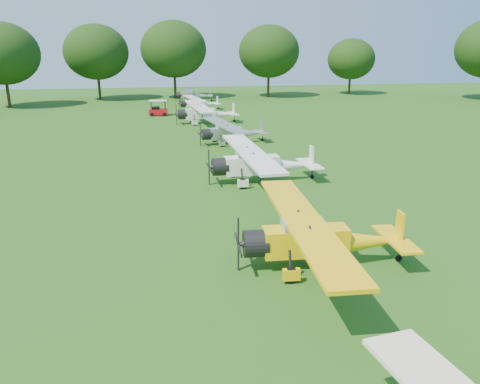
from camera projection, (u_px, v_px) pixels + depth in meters
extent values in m
plane|color=#1F5214|center=(257.00, 197.00, 28.27)|extent=(160.00, 160.00, 0.00)
cylinder|color=#302313|center=(349.00, 84.00, 87.39)|extent=(0.44, 0.44, 3.70)
ellipsoid|color=#19330E|center=(351.00, 59.00, 86.04)|extent=(8.63, 8.63, 7.34)
cylinder|color=#302313|center=(268.00, 84.00, 82.81)|extent=(0.44, 0.44, 4.51)
ellipsoid|color=#19330E|center=(269.00, 51.00, 81.16)|extent=(10.52, 10.52, 8.94)
cylinder|color=#302313|center=(175.00, 84.00, 80.47)|extent=(0.44, 0.44, 4.74)
ellipsoid|color=#19330E|center=(174.00, 49.00, 78.74)|extent=(11.05, 11.05, 9.39)
cylinder|color=#302313|center=(99.00, 86.00, 78.17)|extent=(0.44, 0.44, 4.49)
ellipsoid|color=#19330E|center=(96.00, 52.00, 76.53)|extent=(10.47, 10.47, 8.90)
cylinder|color=#302313|center=(8.00, 92.00, 68.56)|extent=(0.44, 0.44, 4.44)
ellipsoid|color=#19330E|center=(2.00, 54.00, 66.94)|extent=(10.36, 10.36, 8.80)
cube|color=yellow|center=(305.00, 241.00, 19.01)|extent=(3.50, 1.22, 1.13)
cone|color=yellow|center=(374.00, 241.00, 19.39)|extent=(3.07, 1.15, 0.97)
cube|color=#8CA5B2|center=(303.00, 228.00, 18.82)|extent=(1.78, 1.09, 0.59)
cylinder|color=black|center=(256.00, 243.00, 18.77)|extent=(1.03, 1.18, 1.12)
cube|color=black|center=(238.00, 244.00, 18.69)|extent=(0.07, 0.13, 2.26)
cube|color=yellow|center=(304.00, 221.00, 18.74)|extent=(2.23, 11.50, 0.15)
cube|color=yellow|center=(400.00, 228.00, 19.36)|extent=(0.14, 0.60, 1.40)
cube|color=yellow|center=(396.00, 239.00, 19.49)|extent=(1.09, 3.07, 0.10)
cylinder|color=black|center=(291.00, 276.00, 17.87)|extent=(0.66, 0.21, 0.65)
cylinder|color=black|center=(278.00, 247.00, 20.43)|extent=(0.66, 0.21, 0.65)
cylinder|color=black|center=(399.00, 258.00, 19.78)|extent=(0.26, 0.10, 0.26)
cube|color=white|center=(252.00, 165.00, 30.91)|extent=(3.61, 1.16, 1.18)
cone|color=white|center=(295.00, 165.00, 31.55)|extent=(3.16, 1.09, 1.01)
cube|color=#8CA5B2|center=(250.00, 156.00, 30.70)|extent=(1.82, 1.08, 0.62)
cylinder|color=black|center=(220.00, 167.00, 30.49)|extent=(1.04, 1.19, 1.17)
cube|color=black|center=(209.00, 167.00, 30.35)|extent=(0.07, 0.14, 2.35)
cube|color=white|center=(250.00, 152.00, 30.62)|extent=(1.95, 11.91, 0.16)
cube|color=white|center=(311.00, 156.00, 31.60)|extent=(0.13, 0.62, 1.46)
cube|color=white|center=(309.00, 164.00, 31.73)|extent=(1.04, 3.16, 0.10)
cylinder|color=black|center=(243.00, 184.00, 29.67)|extent=(0.68, 0.20, 0.67)
cylinder|color=black|center=(234.00, 173.00, 32.29)|extent=(0.68, 0.20, 0.67)
cylinder|color=black|center=(312.00, 177.00, 32.05)|extent=(0.27, 0.10, 0.27)
cube|color=silver|center=(226.00, 133.00, 43.14)|extent=(3.19, 1.42, 1.01)
cone|color=silver|center=(252.00, 133.00, 44.02)|extent=(2.80, 1.30, 0.87)
cube|color=#8CA5B2|center=(225.00, 127.00, 42.95)|extent=(1.66, 1.13, 0.53)
cylinder|color=black|center=(207.00, 134.00, 42.54)|extent=(1.02, 1.13, 1.00)
cube|color=black|center=(200.00, 135.00, 42.34)|extent=(0.08, 0.12, 2.02)
cube|color=silver|center=(225.00, 125.00, 42.87)|extent=(3.08, 10.28, 0.13)
cube|color=silver|center=(262.00, 127.00, 44.19)|extent=(0.18, 0.54, 1.25)
cube|color=silver|center=(261.00, 132.00, 44.29)|extent=(1.26, 2.79, 0.09)
cylinder|color=black|center=(222.00, 144.00, 42.02)|extent=(0.59, 0.25, 0.58)
cylinder|color=black|center=(214.00, 139.00, 44.18)|extent=(0.59, 0.25, 0.58)
cylinder|color=black|center=(262.00, 140.00, 44.59)|extent=(0.24, 0.11, 0.23)
cube|color=white|center=(200.00, 114.00, 54.49)|extent=(3.54, 1.29, 1.14)
cone|color=white|center=(225.00, 114.00, 55.24)|extent=(3.11, 1.20, 0.98)
cube|color=#8CA5B2|center=(199.00, 109.00, 54.28)|extent=(1.81, 1.13, 0.60)
cylinder|color=black|center=(182.00, 114.00, 53.99)|extent=(1.06, 1.20, 1.13)
cube|color=black|center=(176.00, 115.00, 53.82)|extent=(0.07, 0.13, 2.28)
cube|color=white|center=(199.00, 106.00, 54.20)|extent=(2.43, 11.60, 0.15)
cube|color=white|center=(233.00, 109.00, 55.34)|extent=(0.15, 0.60, 1.41)
cube|color=white|center=(233.00, 114.00, 55.46)|extent=(1.15, 3.10, 0.10)
cylinder|color=black|center=(195.00, 123.00, 53.27)|extent=(0.66, 0.22, 0.65)
cylinder|color=black|center=(191.00, 119.00, 55.77)|extent=(0.66, 0.22, 0.65)
cylinder|color=black|center=(234.00, 121.00, 55.78)|extent=(0.27, 0.11, 0.26)
cube|color=white|center=(195.00, 103.00, 65.94)|extent=(2.92, 1.23, 0.93)
cone|color=white|center=(211.00, 104.00, 66.70)|extent=(2.56, 1.14, 0.79)
cube|color=#8CA5B2|center=(194.00, 100.00, 65.77)|extent=(1.51, 1.00, 0.49)
cylinder|color=black|center=(183.00, 104.00, 65.43)|extent=(0.92, 1.02, 0.92)
cube|color=black|center=(179.00, 104.00, 65.26)|extent=(0.07, 0.11, 1.85)
cube|color=white|center=(194.00, 98.00, 65.70)|extent=(2.60, 9.44, 0.12)
cube|color=white|center=(217.00, 100.00, 66.83)|extent=(0.16, 0.49, 1.15)
cube|color=white|center=(217.00, 103.00, 66.93)|extent=(1.09, 2.55, 0.08)
cylinder|color=black|center=(192.00, 109.00, 64.92)|extent=(0.54, 0.22, 0.53)
cylinder|color=black|center=(189.00, 107.00, 66.92)|extent=(0.54, 0.22, 0.53)
cylinder|color=black|center=(218.00, 108.00, 67.20)|extent=(0.22, 0.10, 0.21)
cube|color=silver|center=(190.00, 95.00, 76.74)|extent=(3.04, 1.21, 0.97)
cone|color=silver|center=(205.00, 96.00, 76.94)|extent=(2.66, 1.12, 0.83)
cube|color=#8CA5B2|center=(189.00, 92.00, 76.58)|extent=(1.57, 1.01, 0.51)
cylinder|color=black|center=(179.00, 95.00, 76.63)|extent=(0.93, 1.05, 0.96)
cube|color=black|center=(176.00, 95.00, 76.59)|extent=(0.07, 0.12, 1.94)
cube|color=silver|center=(189.00, 90.00, 76.51)|extent=(2.44, 9.88, 0.13)
cube|color=silver|center=(211.00, 93.00, 76.86)|extent=(0.15, 0.52, 1.20)
cube|color=silver|center=(210.00, 96.00, 76.98)|extent=(1.07, 2.66, 0.08)
cylinder|color=black|center=(185.00, 100.00, 75.80)|extent=(0.57, 0.21, 0.55)
cylinder|color=black|center=(186.00, 99.00, 78.00)|extent=(0.57, 0.21, 0.55)
cylinder|color=black|center=(211.00, 100.00, 77.22)|extent=(0.23, 0.10, 0.22)
cube|color=red|center=(158.00, 112.00, 60.83)|extent=(2.43, 1.45, 0.74)
cube|color=black|center=(156.00, 109.00, 60.68)|extent=(1.05, 1.24, 0.48)
cube|color=white|center=(158.00, 101.00, 60.40)|extent=(2.34, 1.55, 0.09)
cylinder|color=black|center=(152.00, 115.00, 60.20)|extent=(0.48, 0.18, 0.47)
cylinder|color=black|center=(153.00, 113.00, 61.46)|extent=(0.48, 0.18, 0.47)
cylinder|color=black|center=(164.00, 114.00, 60.36)|extent=(0.48, 0.18, 0.47)
cylinder|color=black|center=(165.00, 113.00, 61.61)|extent=(0.48, 0.18, 0.47)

